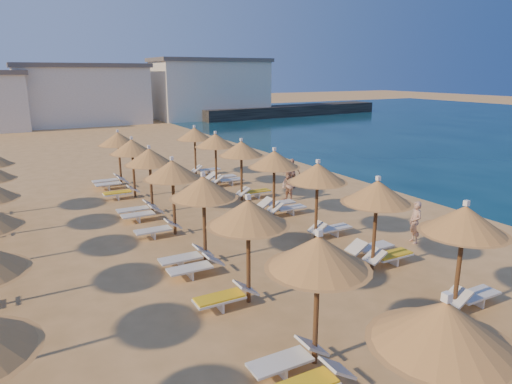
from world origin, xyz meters
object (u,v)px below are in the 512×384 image
jetty (292,110)px  parasol_row_east (345,183)px  beachgoer_b (288,186)px  beachgoer_a (415,222)px  parasol_row_west (224,200)px  beachgoer_c (292,173)px

jetty → parasol_row_east: 53.25m
beachgoer_b → beachgoer_a: size_ratio=0.98×
jetty → beachgoer_b: beachgoer_b is taller
jetty → parasol_row_west: parasol_row_west is taller
beachgoer_c → jetty: bearing=73.1°
beachgoer_a → beachgoer_c: bearing=-167.1°
beachgoer_a → beachgoer_c: (0.50, 9.39, 0.02)m
jetty → beachgoer_c: bearing=-128.3°
parasol_row_east → beachgoer_a: (3.11, -0.48, -1.79)m
parasol_row_east → parasol_row_west: same height
parasol_row_east → beachgoer_a: 3.62m
parasol_row_west → beachgoer_c: bearing=47.3°
beachgoer_c → parasol_row_west: bearing=-116.6°
jetty → parasol_row_east: parasol_row_east is taller
jetty → parasol_row_west: 55.76m
parasol_row_east → beachgoer_c: parasol_row_east is taller
parasol_row_east → parasol_row_west: (-4.60, 0.00, 0.00)m
jetty → beachgoer_a: 52.10m
beachgoer_b → parasol_row_west: bearing=-60.3°
parasol_row_east → beachgoer_b: size_ratio=19.49×
jetty → parasol_row_west: (-32.01, -45.62, 1.85)m
parasol_row_east → beachgoer_b: 7.22m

